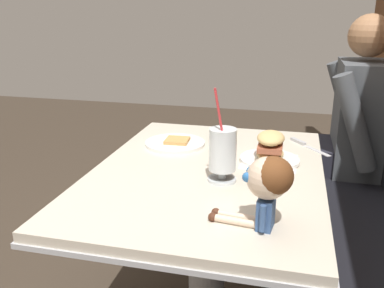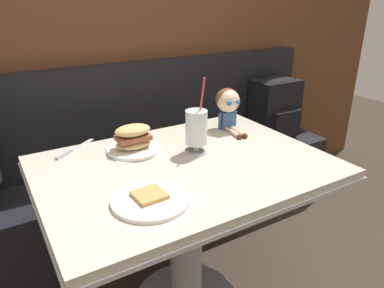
{
  "view_description": "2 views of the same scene",
  "coord_description": "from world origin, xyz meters",
  "px_view_note": "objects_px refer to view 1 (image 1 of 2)",
  "views": [
    {
      "loc": [
        1.36,
        0.46,
        1.29
      ],
      "look_at": [
        0.09,
        0.14,
        0.86
      ],
      "focal_mm": 39.2,
      "sensor_mm": 36.0,
      "label": 1
    },
    {
      "loc": [
        -0.63,
        -0.92,
        1.35
      ],
      "look_at": [
        0.05,
        0.21,
        0.8
      ],
      "focal_mm": 33.7,
      "sensor_mm": 36.0,
      "label": 2
    }
  ],
  "objects_px": {
    "butter_knife": "(303,144)",
    "seated_doll": "(268,182)",
    "toast_plate": "(175,143)",
    "milkshake_glass": "(223,152)",
    "sandwich_plate": "(270,150)",
    "diner_patron": "(351,117)"
  },
  "relations": [
    {
      "from": "milkshake_glass",
      "to": "seated_doll",
      "type": "distance_m",
      "value": 0.32
    },
    {
      "from": "milkshake_glass",
      "to": "diner_patron",
      "type": "xyz_separation_m",
      "value": [
        -0.99,
        0.51,
        -0.1
      ]
    },
    {
      "from": "toast_plate",
      "to": "butter_knife",
      "type": "bearing_deg",
      "value": 103.77
    },
    {
      "from": "toast_plate",
      "to": "milkshake_glass",
      "type": "xyz_separation_m",
      "value": [
        0.33,
        0.26,
        0.09
      ]
    },
    {
      "from": "toast_plate",
      "to": "sandwich_plate",
      "type": "bearing_deg",
      "value": 74.68
    },
    {
      "from": "butter_knife",
      "to": "diner_patron",
      "type": "xyz_separation_m",
      "value": [
        -0.53,
        0.25,
        -0.0
      ]
    },
    {
      "from": "milkshake_glass",
      "to": "seated_doll",
      "type": "bearing_deg",
      "value": 30.42
    },
    {
      "from": "seated_doll",
      "to": "toast_plate",
      "type": "bearing_deg",
      "value": -145.32
    },
    {
      "from": "sandwich_plate",
      "to": "diner_patron",
      "type": "xyz_separation_m",
      "value": [
        -0.77,
        0.37,
        -0.04
      ]
    },
    {
      "from": "butter_knife",
      "to": "seated_doll",
      "type": "height_order",
      "value": "seated_doll"
    },
    {
      "from": "butter_knife",
      "to": "milkshake_glass",
      "type": "bearing_deg",
      "value": -30.31
    },
    {
      "from": "milkshake_glass",
      "to": "butter_knife",
      "type": "xyz_separation_m",
      "value": [
        -0.45,
        0.27,
        -0.1
      ]
    },
    {
      "from": "butter_knife",
      "to": "toast_plate",
      "type": "bearing_deg",
      "value": -76.23
    },
    {
      "from": "butter_knife",
      "to": "seated_doll",
      "type": "relative_size",
      "value": 0.88
    },
    {
      "from": "milkshake_glass",
      "to": "butter_knife",
      "type": "height_order",
      "value": "milkshake_glass"
    },
    {
      "from": "milkshake_glass",
      "to": "butter_knife",
      "type": "relative_size",
      "value": 1.6
    },
    {
      "from": "toast_plate",
      "to": "seated_doll",
      "type": "xyz_separation_m",
      "value": [
        0.6,
        0.42,
        0.12
      ]
    },
    {
      "from": "butter_knife",
      "to": "seated_doll",
      "type": "distance_m",
      "value": 0.75
    },
    {
      "from": "sandwich_plate",
      "to": "butter_knife",
      "type": "xyz_separation_m",
      "value": [
        -0.24,
        0.12,
        -0.04
      ]
    },
    {
      "from": "toast_plate",
      "to": "sandwich_plate",
      "type": "xyz_separation_m",
      "value": [
        0.11,
        0.4,
        0.04
      ]
    },
    {
      "from": "milkshake_glass",
      "to": "sandwich_plate",
      "type": "height_order",
      "value": "milkshake_glass"
    },
    {
      "from": "sandwich_plate",
      "to": "milkshake_glass",
      "type": "bearing_deg",
      "value": -33.02
    }
  ]
}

